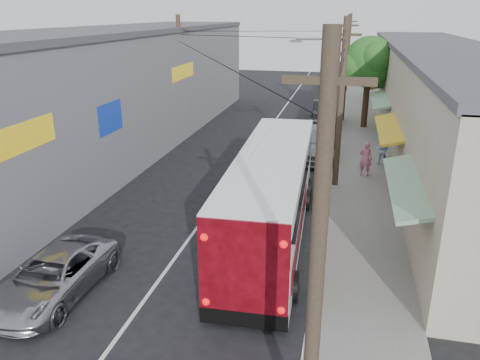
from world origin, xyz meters
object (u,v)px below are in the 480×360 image
object	(u,v)px
parked_car_far	(324,112)
pedestrian_near	(366,159)
coach_bus	(272,194)
pedestrian_far	(382,150)
jeepney	(54,276)
parked_car_mid	(321,122)
parked_suv	(315,143)

from	to	relation	value
parked_car_far	pedestrian_near	size ratio (longest dim) A/B	2.68
coach_bus	pedestrian_far	bearing A→B (deg)	63.07
jeepney	parked_car_mid	size ratio (longest dim) A/B	1.08
pedestrian_far	pedestrian_near	bearing A→B (deg)	83.44
pedestrian_near	pedestrian_far	xyz separation A→B (m)	(0.97, 2.22, -0.10)
parked_car_far	pedestrian_near	xyz separation A→B (m)	(2.83, -12.66, 0.23)
parked_car_far	pedestrian_near	bearing A→B (deg)	-83.20
coach_bus	parked_suv	bearing A→B (deg)	83.64
jeepney	parked_car_far	xyz separation A→B (m)	(6.54, 25.84, 0.14)
jeepney	parked_car_far	distance (m)	26.66
pedestrian_near	pedestrian_far	size ratio (longest dim) A/B	1.12
coach_bus	parked_car_mid	bearing A→B (deg)	85.08
coach_bus	parked_car_far	distance (m)	20.47
parked_car_mid	pedestrian_far	world-z (taller)	pedestrian_far
parked_car_mid	coach_bus	bearing A→B (deg)	-97.96
parked_suv	parked_car_far	bearing A→B (deg)	89.79
parked_car_far	coach_bus	bearing A→B (deg)	-98.07
pedestrian_far	parked_suv	bearing A→B (deg)	1.49
pedestrian_far	coach_bus	bearing A→B (deg)	82.18
parked_car_mid	pedestrian_far	bearing A→B (deg)	-66.53
parked_car_mid	parked_car_far	size ratio (longest dim) A/B	0.91
parked_suv	pedestrian_far	bearing A→B (deg)	-15.63
coach_bus	pedestrian_near	size ratio (longest dim) A/B	6.47
coach_bus	parked_car_mid	world-z (taller)	coach_bus
coach_bus	pedestrian_far	size ratio (longest dim) A/B	7.24
parked_car_mid	pedestrian_far	distance (m)	7.91
jeepney	pedestrian_near	bearing A→B (deg)	56.00
coach_bus	pedestrian_near	world-z (taller)	coach_bus
jeepney	pedestrian_near	world-z (taller)	pedestrian_near
jeepney	parked_car_mid	bearing A→B (deg)	75.11
parked_car_mid	jeepney	bearing A→B (deg)	-111.56
parked_suv	pedestrian_far	world-z (taller)	pedestrian_far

